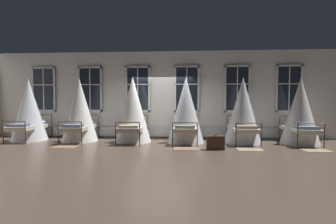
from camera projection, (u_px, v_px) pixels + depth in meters
The scene contains 14 objects.
ground at pixel (160, 142), 10.03m from camera, with size 26.34×26.34×0.00m, color #4C3D33.
back_wall_with_windows at pixel (162, 95), 11.02m from camera, with size 14.17×0.10×3.55m, color silver.
window_bank at pixel (162, 111), 10.94m from camera, with size 11.10×0.10×2.88m.
cot_first at pixel (29, 111), 10.33m from camera, with size 1.35×1.86×2.38m.
cot_second at pixel (80, 111), 10.15m from camera, with size 1.35×1.88×2.39m.
cot_third at pixel (133, 111), 9.94m from camera, with size 1.35×1.86×2.43m.
cot_fourth at pixel (186, 111), 9.83m from camera, with size 1.35×1.88×2.40m.
cot_fifth at pixel (243, 111), 9.71m from camera, with size 1.35×1.87×2.40m.
cot_sixth at pixel (300, 112), 9.50m from camera, with size 1.35×1.87×2.38m.
rug_second at pixel (65, 147), 8.90m from camera, with size 0.80×0.56×0.01m, color brown.
rug_fourth at pixel (186, 149), 8.59m from camera, with size 0.80×0.56×0.01m, color brown.
rug_fifth at pixel (250, 150), 8.44m from camera, with size 0.80×0.56×0.01m, color #8E7A5B.
rug_sixth at pixel (316, 150), 8.29m from camera, with size 0.80×0.56×0.01m, color #8E7A5B.
suitcase_dark at pixel (215, 143), 8.42m from camera, with size 0.57×0.25×0.47m.
Camera 1 is at (1.07, -9.91, 1.61)m, focal length 28.52 mm.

